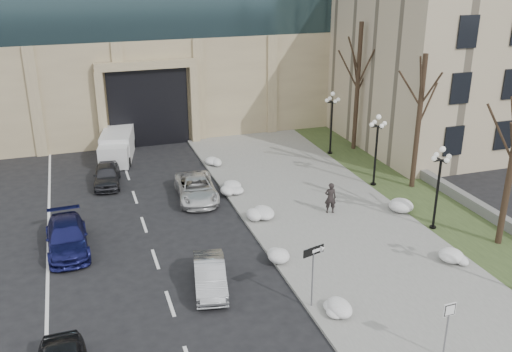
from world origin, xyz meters
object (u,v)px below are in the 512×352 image
Objects in this scene: car_b at (210,276)px; lamppost_d at (332,114)px; one_way_sign at (317,257)px; car_d at (196,188)px; keep_sign at (448,319)px; box_truck at (117,145)px; car_e at (107,175)px; car_c at (67,237)px; pedestrian at (330,198)px; lamppost_c at (377,141)px; lamppost_b at (439,177)px.

lamppost_d is at bearing 59.29° from car_b.
one_way_sign is at bearing -26.16° from car_b.
car_d reaches higher than car_b.
keep_sign reaches higher than car_b.
car_b is at bearing -71.97° from box_truck.
car_e is 5.38m from box_truck.
car_c is at bearing 122.79° from one_way_sign.
lamppost_c is (4.48, 2.98, 2.04)m from pedestrian.
one_way_sign reaches higher than car_d.
car_d is 1.03× the size of lamppost_c.
lamppost_d is at bearing 90.00° from lamppost_b.
pedestrian is 0.29× the size of box_truck.
car_e is 2.19× the size of pedestrian.
one_way_sign is 5.55m from keep_sign.
lamppost_b is at bearing -90.00° from lamppost_c.
one_way_sign is at bearing -42.87° from car_c.
car_c is 1.67× the size of one_way_sign.
car_d is 2.04× the size of keep_sign.
car_b is 0.98× the size of car_e.
pedestrian is at bearing -115.29° from lamppost_d.
keep_sign is 0.51× the size of lamppost_c.
car_d is 1.03× the size of lamppost_d.
car_b is at bearing -147.01° from lamppost_c.
lamppost_c reaches higher than car_c.
lamppost_b is at bearing 18.38° from car_b.
one_way_sign is at bearing -75.48° from car_d.
car_b is 0.82× the size of lamppost_b.
lamppost_c is at bearing 6.19° from car_c.
lamppost_c is (9.02, 11.18, 0.66)m from one_way_sign.
car_e is at bearing -91.11° from box_truck.
keep_sign is (6.98, -7.36, 1.14)m from car_b.
car_d is 1.69× the size of one_way_sign.
one_way_sign reaches higher than car_c.
lamppost_b reaches higher than car_c.
box_truck is 23.04m from lamppost_b.
box_truck is (-3.77, 9.25, 0.24)m from car_d.
car_d is 1.24× the size of car_e.
one_way_sign is (-4.54, -8.20, 1.38)m from pedestrian.
car_c is 0.78× the size of box_truck.
one_way_sign is (7.17, -16.79, 1.73)m from car_e.
keep_sign is 11.01m from lamppost_b.
lamppost_b reaches higher than pedestrian.
box_truck is at bearing 106.32° from keep_sign.
lamppost_d reaches higher than pedestrian.
keep_sign is at bearing -47.13° from car_c.
lamppost_d reaches higher than car_d.
lamppost_b is (11.23, -8.11, 2.39)m from car_d.
lamppost_b reaches higher than one_way_sign.
pedestrian is 0.38× the size of lamppost_b.
car_c is at bearing 15.10° from pedestrian.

